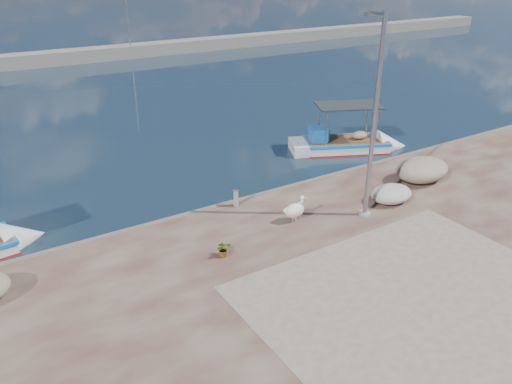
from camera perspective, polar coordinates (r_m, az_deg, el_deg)
The scene contains 10 objects.
ground at distance 15.93m, azimuth 7.40°, elevation -9.17°, with size 1400.00×1400.00×0.00m, color #162635.
quay_patch at distance 14.59m, azimuth 18.24°, elevation -11.59°, with size 9.00×7.00×0.01m, color gray.
breakwater at distance 51.39m, azimuth -22.77°, elevation 13.88°, with size 120.00×2.20×7.50m.
boat_right at distance 26.09m, azimuth 10.08°, elevation 5.20°, with size 6.05×4.15×2.78m.
pelican at distance 17.50m, azimuth 4.49°, elevation -2.05°, with size 1.02×0.64×0.97m.
lamp_post at distance 17.31m, azimuth 13.25°, elevation 7.22°, with size 0.44×0.96×7.00m.
bollard_near at distance 18.58m, azimuth -2.31°, elevation -0.52°, with size 0.24×0.24×0.73m.
potted_plant at distance 15.60m, azimuth -3.73°, elevation -6.50°, with size 0.46×0.40×0.51m, color #33722D.
net_pile_d at distance 19.63m, azimuth 15.20°, elevation -0.21°, with size 1.72×1.29×0.64m, color #B7B5A9.
net_pile_c at distance 21.83m, azimuth 18.44°, elevation 2.43°, with size 2.47×1.76×0.97m, color tan.
Camera 1 is at (-8.68, -9.97, 8.90)m, focal length 35.00 mm.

